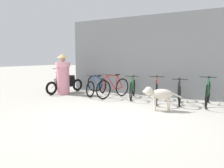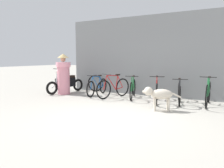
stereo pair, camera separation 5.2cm
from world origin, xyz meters
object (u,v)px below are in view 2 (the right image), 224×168
object	(u,v)px
bicycle_2	(133,89)
spare_tire_right	(95,83)
bicycle_5	(208,93)
motorcycle	(66,83)
stray_dog	(159,94)
bicycle_0	(97,87)
bicycle_3	(157,91)
person_in_robes	(64,74)
bicycle_4	(179,93)
bicycle_1	(114,88)

from	to	relation	value
bicycle_2	spare_tire_right	bearing A→B (deg)	-125.28
bicycle_5	spare_tire_right	distance (m)	4.65
motorcycle	stray_dog	distance (m)	4.55
bicycle_0	bicycle_5	xyz separation A→B (m)	(4.04, 0.05, 0.05)
bicycle_3	bicycle_5	xyz separation A→B (m)	(1.56, 0.22, 0.02)
bicycle_2	person_in_robes	bearing A→B (deg)	-97.66
bicycle_3	bicycle_5	distance (m)	1.58
bicycle_4	spare_tire_right	world-z (taller)	bicycle_4
bicycle_1	stray_dog	bearing A→B (deg)	78.84
bicycle_2	motorcycle	world-z (taller)	motorcycle
bicycle_5	stray_dog	world-z (taller)	bicycle_5
bicycle_5	stray_dog	size ratio (longest dim) A/B	1.69
bicycle_1	bicycle_4	distance (m)	2.36
bicycle_2	spare_tire_right	world-z (taller)	bicycle_2
stray_dog	spare_tire_right	world-z (taller)	spare_tire_right
bicycle_5	person_in_robes	xyz separation A→B (m)	(-5.37, -0.51, 0.44)
bicycle_3	spare_tire_right	size ratio (longest dim) A/B	2.33
bicycle_0	motorcycle	size ratio (longest dim) A/B	0.89
bicycle_4	person_in_robes	distance (m)	4.56
bicycle_1	spare_tire_right	size ratio (longest dim) A/B	2.17
person_in_robes	bicycle_1	bearing A→B (deg)	-129.07
bicycle_2	bicycle_0	bearing A→B (deg)	-105.90
bicycle_4	spare_tire_right	xyz separation A→B (m)	(-3.75, 0.70, 0.03)
bicycle_2	bicycle_4	world-z (taller)	bicycle_2
bicycle_0	bicycle_3	xyz separation A→B (m)	(2.48, -0.17, 0.03)
bicycle_2	bicycle_3	distance (m)	0.99
bicycle_1	person_in_robes	world-z (taller)	person_in_robes
person_in_robes	spare_tire_right	distance (m)	1.47
bicycle_0	bicycle_3	size ratio (longest dim) A/B	0.99
bicycle_4	spare_tire_right	size ratio (longest dim) A/B	2.22
bicycle_5	motorcycle	world-z (taller)	motorcycle
bicycle_4	stray_dog	bearing A→B (deg)	-25.12
bicycle_0	motorcycle	xyz separation A→B (m)	(-1.49, -0.17, 0.08)
bicycle_1	person_in_robes	xyz separation A→B (m)	(-2.16, -0.30, 0.45)
bicycle_1	bicycle_3	world-z (taller)	bicycle_3
bicycle_4	stray_dog	distance (m)	1.35
bicycle_1	bicycle_5	size ratio (longest dim) A/B	0.93
bicycle_0	bicycle_2	size ratio (longest dim) A/B	1.08
bicycle_1	motorcycle	size ratio (longest dim) A/B	0.83
bicycle_0	spare_tire_right	bearing A→B (deg)	-147.56
bicycle_4	motorcycle	distance (m)	4.68
bicycle_5	spare_tire_right	world-z (taller)	bicycle_5
spare_tire_right	bicycle_2	bearing A→B (deg)	-17.56
bicycle_1	motorcycle	xyz separation A→B (m)	(-2.32, -0.01, 0.05)
stray_dog	person_in_robes	size ratio (longest dim) A/B	0.62
bicycle_0	bicycle_3	world-z (taller)	bicycle_3
person_in_robes	stray_dog	bearing A→B (deg)	-148.25
spare_tire_right	motorcycle	bearing A→B (deg)	-136.66
bicycle_0	bicycle_4	size ratio (longest dim) A/B	1.04
bicycle_2	bicycle_5	size ratio (longest dim) A/B	0.92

